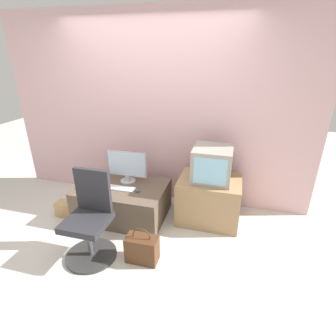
{
  "coord_description": "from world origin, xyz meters",
  "views": [
    {
      "loc": [
        1.14,
        -2.13,
        2.05
      ],
      "look_at": [
        0.34,
        0.84,
        0.7
      ],
      "focal_mm": 28.0,
      "sensor_mm": 36.0,
      "label": 1
    }
  ],
  "objects_px": {
    "main_monitor": "(127,167)",
    "cardboard_box_lower": "(66,209)",
    "office_chair": "(90,223)",
    "book": "(68,225)",
    "crt_tv": "(212,164)",
    "handbag": "(142,249)",
    "keyboard": "(121,188)",
    "mouse": "(138,191)"
  },
  "relations": [
    {
      "from": "keyboard",
      "to": "book",
      "type": "xyz_separation_m",
      "value": [
        -0.63,
        -0.36,
        -0.44
      ]
    },
    {
      "from": "keyboard",
      "to": "mouse",
      "type": "distance_m",
      "value": 0.23
    },
    {
      "from": "office_chair",
      "to": "cardboard_box_lower",
      "type": "xyz_separation_m",
      "value": [
        -0.75,
        0.57,
        -0.3
      ]
    },
    {
      "from": "mouse",
      "to": "book",
      "type": "bearing_deg",
      "value": -158.25
    },
    {
      "from": "book",
      "to": "cardboard_box_lower",
      "type": "bearing_deg",
      "value": 126.8
    },
    {
      "from": "keyboard",
      "to": "office_chair",
      "type": "distance_m",
      "value": 0.71
    },
    {
      "from": "mouse",
      "to": "cardboard_box_lower",
      "type": "bearing_deg",
      "value": -173.27
    },
    {
      "from": "keyboard",
      "to": "crt_tv",
      "type": "height_order",
      "value": "crt_tv"
    },
    {
      "from": "office_chair",
      "to": "cardboard_box_lower",
      "type": "bearing_deg",
      "value": 142.59
    },
    {
      "from": "crt_tv",
      "to": "office_chair",
      "type": "height_order",
      "value": "crt_tv"
    },
    {
      "from": "office_chair",
      "to": "cardboard_box_lower",
      "type": "relative_size",
      "value": 4.04
    },
    {
      "from": "cardboard_box_lower",
      "to": "book",
      "type": "relative_size",
      "value": 1.05
    },
    {
      "from": "main_monitor",
      "to": "book",
      "type": "xyz_separation_m",
      "value": [
        -0.62,
        -0.58,
        -0.65
      ]
    },
    {
      "from": "cardboard_box_lower",
      "to": "mouse",
      "type": "bearing_deg",
      "value": 6.73
    },
    {
      "from": "keyboard",
      "to": "office_chair",
      "type": "relative_size",
      "value": 0.37
    },
    {
      "from": "main_monitor",
      "to": "book",
      "type": "relative_size",
      "value": 2.37
    },
    {
      "from": "office_chair",
      "to": "handbag",
      "type": "distance_m",
      "value": 0.62
    },
    {
      "from": "crt_tv",
      "to": "book",
      "type": "height_order",
      "value": "crt_tv"
    },
    {
      "from": "main_monitor",
      "to": "book",
      "type": "distance_m",
      "value": 1.08
    },
    {
      "from": "crt_tv",
      "to": "handbag",
      "type": "xyz_separation_m",
      "value": [
        -0.59,
        -0.96,
        -0.64
      ]
    },
    {
      "from": "crt_tv",
      "to": "cardboard_box_lower",
      "type": "height_order",
      "value": "crt_tv"
    },
    {
      "from": "mouse",
      "to": "crt_tv",
      "type": "relative_size",
      "value": 0.14
    },
    {
      "from": "mouse",
      "to": "cardboard_box_lower",
      "type": "relative_size",
      "value": 0.27
    },
    {
      "from": "handbag",
      "to": "main_monitor",
      "type": "bearing_deg",
      "value": 120.09
    },
    {
      "from": "cardboard_box_lower",
      "to": "crt_tv",
      "type": "bearing_deg",
      "value": 12.75
    },
    {
      "from": "mouse",
      "to": "handbag",
      "type": "xyz_separation_m",
      "value": [
        0.29,
        -0.65,
        -0.31
      ]
    },
    {
      "from": "keyboard",
      "to": "book",
      "type": "relative_size",
      "value": 1.58
    },
    {
      "from": "mouse",
      "to": "office_chair",
      "type": "xyz_separation_m",
      "value": [
        -0.27,
        -0.69,
        -0.06
      ]
    },
    {
      "from": "main_monitor",
      "to": "cardboard_box_lower",
      "type": "relative_size",
      "value": 2.26
    },
    {
      "from": "main_monitor",
      "to": "cardboard_box_lower",
      "type": "xyz_separation_m",
      "value": [
        -0.79,
        -0.36,
        -0.57
      ]
    },
    {
      "from": "mouse",
      "to": "book",
      "type": "distance_m",
      "value": 1.02
    },
    {
      "from": "crt_tv",
      "to": "handbag",
      "type": "relative_size",
      "value": 1.16
    },
    {
      "from": "keyboard",
      "to": "crt_tv",
      "type": "relative_size",
      "value": 0.76
    },
    {
      "from": "handbag",
      "to": "book",
      "type": "bearing_deg",
      "value": 164.66
    },
    {
      "from": "crt_tv",
      "to": "book",
      "type": "relative_size",
      "value": 2.07
    },
    {
      "from": "cardboard_box_lower",
      "to": "handbag",
      "type": "distance_m",
      "value": 1.41
    },
    {
      "from": "main_monitor",
      "to": "cardboard_box_lower",
      "type": "distance_m",
      "value": 1.04
    },
    {
      "from": "mouse",
      "to": "office_chair",
      "type": "relative_size",
      "value": 0.07
    },
    {
      "from": "main_monitor",
      "to": "book",
      "type": "height_order",
      "value": "main_monitor"
    },
    {
      "from": "crt_tv",
      "to": "handbag",
      "type": "height_order",
      "value": "crt_tv"
    },
    {
      "from": "main_monitor",
      "to": "keyboard",
      "type": "distance_m",
      "value": 0.31
    },
    {
      "from": "handbag",
      "to": "keyboard",
      "type": "bearing_deg",
      "value": 127.54
    }
  ]
}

